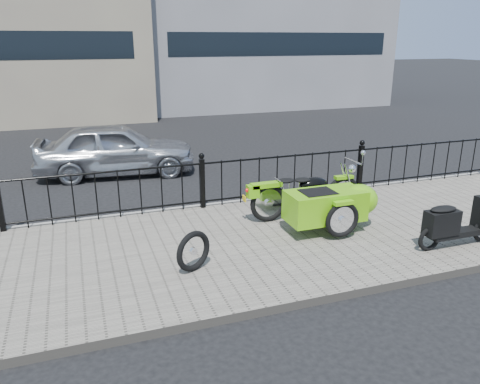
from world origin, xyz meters
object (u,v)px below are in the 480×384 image
object	(u,v)px
sedan_car	(116,149)
scooter	(453,224)
motorcycle_sidecar	(330,201)
spare_tire	(193,251)

from	to	relation	value
sedan_car	scooter	bearing A→B (deg)	-139.20
scooter	sedan_car	distance (m)	7.82
motorcycle_sidecar	scooter	world-z (taller)	scooter
spare_tire	sedan_car	size ratio (longest dim) A/B	0.16
scooter	sedan_car	xyz separation A→B (m)	(-4.48, 6.41, 0.15)
motorcycle_sidecar	spare_tire	size ratio (longest dim) A/B	3.86
motorcycle_sidecar	scooter	xyz separation A→B (m)	(1.40, -1.33, -0.09)
motorcycle_sidecar	spare_tire	distance (m)	2.70
motorcycle_sidecar	scooter	bearing A→B (deg)	-43.60
scooter	spare_tire	bearing A→B (deg)	171.85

